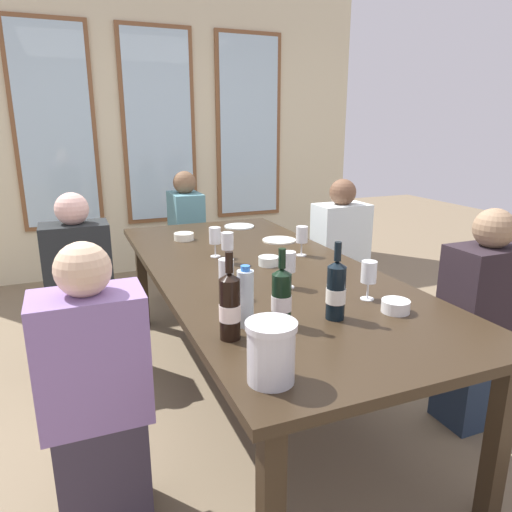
# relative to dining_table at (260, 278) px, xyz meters

# --- Properties ---
(ground_plane) EXTENTS (12.00, 12.00, 0.00)m
(ground_plane) POSITION_rel_dining_table_xyz_m (0.00, 0.00, -0.68)
(ground_plane) COLOR #7A684F
(back_wall_with_windows) EXTENTS (4.31, 0.10, 2.90)m
(back_wall_with_windows) POSITION_rel_dining_table_xyz_m (0.00, 2.63, 0.77)
(back_wall_with_windows) COLOR beige
(back_wall_with_windows) RESTS_ON ground
(dining_table) EXTENTS (1.11, 2.56, 0.74)m
(dining_table) POSITION_rel_dining_table_xyz_m (0.00, 0.00, 0.00)
(dining_table) COLOR #312417
(dining_table) RESTS_ON ground
(white_plate_0) EXTENTS (0.22, 0.22, 0.01)m
(white_plate_0) POSITION_rel_dining_table_xyz_m (0.25, 1.02, 0.06)
(white_plate_0) COLOR white
(white_plate_0) RESTS_ON dining_table
(white_plate_1) EXTENTS (0.22, 0.22, 0.01)m
(white_plate_1) POSITION_rel_dining_table_xyz_m (0.35, 0.51, 0.06)
(white_plate_1) COLOR white
(white_plate_1) RESTS_ON dining_table
(metal_pitcher) EXTENTS (0.16, 0.16, 0.19)m
(metal_pitcher) POSITION_rel_dining_table_xyz_m (-0.42, -1.08, 0.16)
(metal_pitcher) COLOR silver
(metal_pitcher) RESTS_ON dining_table
(wine_bottle_0) EXTENTS (0.08, 0.08, 0.32)m
(wine_bottle_0) POSITION_rel_dining_table_xyz_m (-0.43, -0.76, 0.18)
(wine_bottle_0) COLOR black
(wine_bottle_0) RESTS_ON dining_table
(wine_bottle_1) EXTENTS (0.08, 0.08, 0.31)m
(wine_bottle_1) POSITION_rel_dining_table_xyz_m (0.01, -0.74, 0.18)
(wine_bottle_1) COLOR black
(wine_bottle_1) RESTS_ON dining_table
(wine_bottle_2) EXTENTS (0.08, 0.08, 0.30)m
(wine_bottle_2) POSITION_rel_dining_table_xyz_m (-0.22, -0.72, 0.18)
(wine_bottle_2) COLOR black
(wine_bottle_2) RESTS_ON dining_table
(tasting_bowl_0) EXTENTS (0.13, 0.13, 0.05)m
(tasting_bowl_0) POSITION_rel_dining_table_xyz_m (-0.23, 0.77, 0.08)
(tasting_bowl_0) COLOR white
(tasting_bowl_0) RESTS_ON dining_table
(tasting_bowl_1) EXTENTS (0.12, 0.12, 0.05)m
(tasting_bowl_1) POSITION_rel_dining_table_xyz_m (0.28, -0.78, 0.09)
(tasting_bowl_1) COLOR white
(tasting_bowl_1) RESTS_ON dining_table
(tasting_bowl_2) EXTENTS (0.11, 0.11, 0.05)m
(tasting_bowl_2) POSITION_rel_dining_table_xyz_m (0.06, 0.02, 0.08)
(tasting_bowl_2) COLOR white
(tasting_bowl_2) RESTS_ON dining_table
(water_bottle) EXTENTS (0.06, 0.06, 0.24)m
(water_bottle) POSITION_rel_dining_table_xyz_m (-0.34, -0.67, 0.17)
(water_bottle) COLOR white
(water_bottle) RESTS_ON dining_table
(wine_glass_0) EXTENTS (0.07, 0.07, 0.17)m
(wine_glass_0) POSITION_rel_dining_table_xyz_m (-0.13, 0.15, 0.18)
(wine_glass_0) COLOR white
(wine_glass_0) RESTS_ON dining_table
(wine_glass_1) EXTENTS (0.07, 0.07, 0.17)m
(wine_glass_1) POSITION_rel_dining_table_xyz_m (-0.31, -0.35, 0.18)
(wine_glass_1) COLOR white
(wine_glass_1) RESTS_ON dining_table
(wine_glass_2) EXTENTS (0.07, 0.07, 0.17)m
(wine_glass_2) POSITION_rel_dining_table_xyz_m (0.32, 0.14, 0.18)
(wine_glass_2) COLOR white
(wine_glass_2) RESTS_ON dining_table
(wine_glass_3) EXTENTS (0.07, 0.07, 0.17)m
(wine_glass_3) POSITION_rel_dining_table_xyz_m (0.00, -0.34, 0.18)
(wine_glass_3) COLOR white
(wine_glass_3) RESTS_ON dining_table
(wine_glass_4) EXTENTS (0.07, 0.07, 0.17)m
(wine_glass_4) POSITION_rel_dining_table_xyz_m (-0.16, 0.30, 0.18)
(wine_glass_4) COLOR white
(wine_glass_4) RESTS_ON dining_table
(wine_glass_5) EXTENTS (0.07, 0.07, 0.17)m
(wine_glass_5) POSITION_rel_dining_table_xyz_m (0.25, -0.61, 0.18)
(wine_glass_5) COLOR white
(wine_glass_5) RESTS_ON dining_table
(seated_person_0) EXTENTS (0.38, 0.24, 1.11)m
(seated_person_0) POSITION_rel_dining_table_xyz_m (-0.90, -0.62, -0.15)
(seated_person_0) COLOR #393140
(seated_person_0) RESTS_ON ground
(seated_person_1) EXTENTS (0.38, 0.24, 1.11)m
(seated_person_1) POSITION_rel_dining_table_xyz_m (0.90, -0.66, -0.15)
(seated_person_1) COLOR #212F44
(seated_person_1) RESTS_ON ground
(seated_person_2) EXTENTS (0.38, 0.24, 1.11)m
(seated_person_2) POSITION_rel_dining_table_xyz_m (-0.90, 0.64, -0.15)
(seated_person_2) COLOR #342F32
(seated_person_2) RESTS_ON ground
(seated_person_3) EXTENTS (0.38, 0.24, 1.11)m
(seated_person_3) POSITION_rel_dining_table_xyz_m (0.90, 0.64, -0.15)
(seated_person_3) COLOR #322132
(seated_person_3) RESTS_ON ground
(seated_person_4) EXTENTS (0.24, 0.38, 1.11)m
(seated_person_4) POSITION_rel_dining_table_xyz_m (0.00, 1.63, -0.15)
(seated_person_4) COLOR #322C33
(seated_person_4) RESTS_ON ground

